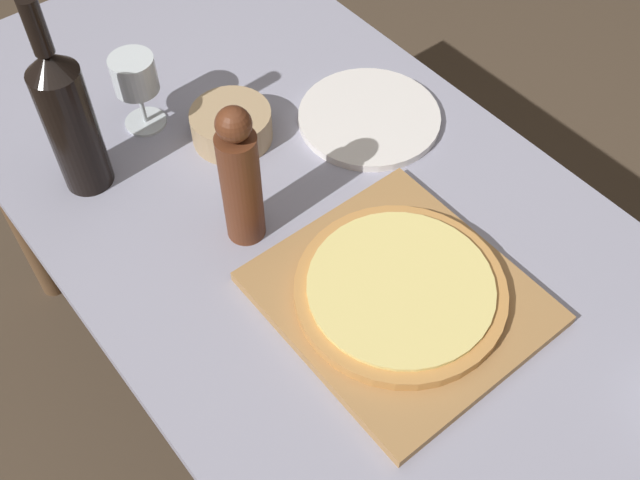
{
  "coord_description": "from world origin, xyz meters",
  "views": [
    {
      "loc": [
        -0.46,
        -0.58,
        1.62
      ],
      "look_at": [
        -0.06,
        -0.08,
        0.79
      ],
      "focal_mm": 42.0,
      "sensor_mm": 36.0,
      "label": 1
    }
  ],
  "objects_px": {
    "pizza": "(400,290)",
    "wine_glass": "(135,78)",
    "small_bowl": "(231,125)",
    "pepper_mill": "(240,179)",
    "wine_bottle": "(69,118)"
  },
  "relations": [
    {
      "from": "pizza",
      "to": "wine_glass",
      "type": "bearing_deg",
      "value": 99.64
    },
    {
      "from": "wine_glass",
      "to": "small_bowl",
      "type": "relative_size",
      "value": 1.02
    },
    {
      "from": "pepper_mill",
      "to": "small_bowl",
      "type": "xyz_separation_m",
      "value": [
        0.1,
        0.18,
        -0.09
      ]
    },
    {
      "from": "wine_bottle",
      "to": "wine_glass",
      "type": "bearing_deg",
      "value": 22.79
    },
    {
      "from": "wine_bottle",
      "to": "small_bowl",
      "type": "relative_size",
      "value": 2.5
    },
    {
      "from": "pizza",
      "to": "pepper_mill",
      "type": "bearing_deg",
      "value": 111.52
    },
    {
      "from": "pepper_mill",
      "to": "wine_glass",
      "type": "height_order",
      "value": "pepper_mill"
    },
    {
      "from": "pizza",
      "to": "pepper_mill",
      "type": "relative_size",
      "value": 1.2
    },
    {
      "from": "pizza",
      "to": "wine_bottle",
      "type": "distance_m",
      "value": 0.54
    },
    {
      "from": "pizza",
      "to": "wine_bottle",
      "type": "height_order",
      "value": "wine_bottle"
    },
    {
      "from": "pizza",
      "to": "small_bowl",
      "type": "relative_size",
      "value": 2.21
    },
    {
      "from": "small_bowl",
      "to": "wine_glass",
      "type": "bearing_deg",
      "value": 128.11
    },
    {
      "from": "wine_glass",
      "to": "small_bowl",
      "type": "bearing_deg",
      "value": -51.89
    },
    {
      "from": "wine_glass",
      "to": "small_bowl",
      "type": "distance_m",
      "value": 0.17
    },
    {
      "from": "small_bowl",
      "to": "wine_bottle",
      "type": "bearing_deg",
      "value": 164.4
    }
  ]
}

